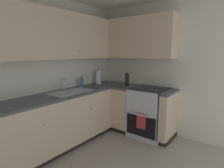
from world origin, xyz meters
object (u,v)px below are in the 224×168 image
(paper_towel_roll, at_px, (98,77))
(oil_bottle, at_px, (127,80))
(oven_range, at_px, (149,112))
(soap_bottle, at_px, (82,82))

(paper_towel_roll, height_order, oil_bottle, paper_towel_roll)
(oven_range, height_order, paper_towel_roll, paper_towel_roll)
(soap_bottle, xyz_separation_m, oil_bottle, (0.60, -0.64, 0.03))
(oven_range, bearing_deg, soap_bottle, 118.66)
(oven_range, relative_size, soap_bottle, 5.13)
(oven_range, bearing_deg, oil_bottle, 92.18)
(soap_bottle, xyz_separation_m, paper_towel_roll, (0.46, -0.02, 0.05))
(soap_bottle, relative_size, paper_towel_roll, 0.61)
(soap_bottle, distance_m, paper_towel_roll, 0.46)
(soap_bottle, distance_m, oil_bottle, 0.88)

